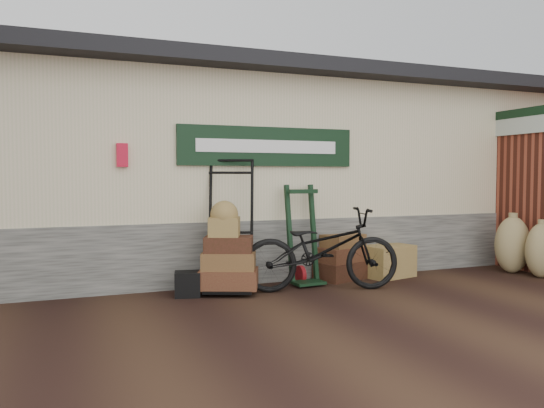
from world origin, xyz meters
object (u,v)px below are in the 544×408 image
(wicker_hamper, at_px, (389,261))
(black_trunk, at_px, (187,284))
(bicycle, at_px, (321,245))
(green_barrow, at_px, (303,235))
(porter_trolley, at_px, (230,224))
(suitcase_stack, at_px, (342,256))

(wicker_hamper, bearing_deg, black_trunk, -176.49)
(bicycle, bearing_deg, green_barrow, 18.19)
(wicker_hamper, distance_m, black_trunk, 3.14)
(porter_trolley, bearing_deg, green_barrow, 24.85)
(porter_trolley, distance_m, suitcase_stack, 1.87)
(wicker_hamper, height_order, black_trunk, wicker_hamper)
(black_trunk, xyz_separation_m, bicycle, (1.74, -0.31, 0.46))
(porter_trolley, distance_m, green_barrow, 1.11)
(green_barrow, height_order, bicycle, green_barrow)
(porter_trolley, height_order, wicker_hamper, porter_trolley)
(suitcase_stack, height_order, wicker_hamper, suitcase_stack)
(wicker_hamper, xyz_separation_m, black_trunk, (-3.14, -0.19, -0.08))
(green_barrow, relative_size, black_trunk, 4.43)
(green_barrow, xyz_separation_m, suitcase_stack, (0.69, 0.13, -0.36))
(porter_trolley, bearing_deg, suitcase_stack, 28.32)
(green_barrow, height_order, wicker_hamper, green_barrow)
(porter_trolley, bearing_deg, bicycle, 1.74)
(porter_trolley, relative_size, bicycle, 0.85)
(bicycle, bearing_deg, wicker_hamper, -57.67)
(porter_trolley, xyz_separation_m, bicycle, (1.13, -0.43, -0.29))
(wicker_hamper, distance_m, bicycle, 1.53)
(porter_trolley, relative_size, green_barrow, 1.28)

